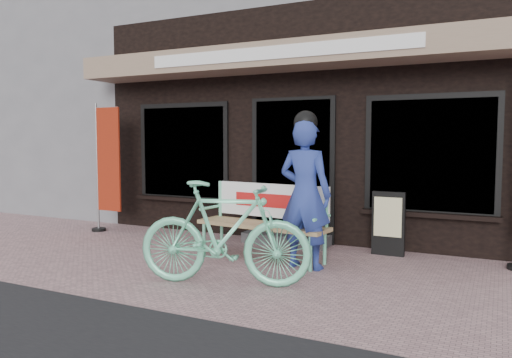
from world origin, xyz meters
The scene contains 8 objects.
ground centered at (0.00, 0.00, 0.00)m, with size 70.00×70.00×0.00m, color #AE8588.
storefront centered at (0.00, 4.96, 2.99)m, with size 7.00×6.77×6.00m.
neighbor_left_near centered at (-8.50, 5.50, 3.20)m, with size 10.00×7.00×6.40m, color slate.
bench centered at (0.11, 0.79, 0.57)m, with size 1.84×0.65×0.98m.
person centered at (0.75, 0.55, 0.94)m, with size 0.68×0.48×1.91m.
bicycle centered at (0.23, -0.51, 0.56)m, with size 0.53×1.87×1.12m, color #70DBAB.
nobori_red centered at (-3.07, 1.28, 1.12)m, with size 0.63×0.25×2.16m.
menu_stand centered at (1.52, 1.66, 0.44)m, with size 0.43×0.10×0.86m.
Camera 1 is at (2.87, -5.08, 1.56)m, focal length 35.00 mm.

